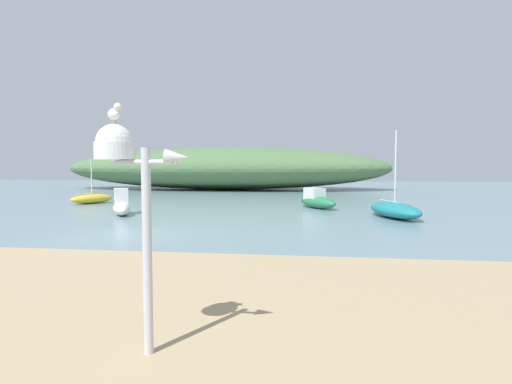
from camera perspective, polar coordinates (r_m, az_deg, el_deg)
name	(u,v)px	position (r m, az deg, el deg)	size (l,w,h in m)	color
ground_plane	(126,236)	(16.05, -17.90, -5.91)	(120.00, 120.00, 0.00)	gray
distant_hill	(224,168)	(47.10, -4.50, 3.35)	(37.95, 12.58, 4.83)	#517547
mast_structure	(125,166)	(5.34, -18.08, 3.52)	(1.21, 0.50, 2.94)	silver
seagull_on_radar	(115,113)	(5.43, -19.41, 10.57)	(0.32, 0.28, 0.25)	orange
motorboat_east_reach	(317,200)	(25.65, 8.61, -1.17)	(2.85, 3.76, 1.26)	#287A4C
motorboat_near_shore	(121,205)	(23.03, -18.53, -1.80)	(2.19, 3.02, 1.42)	white
sailboat_inner_mooring	(92,199)	(30.83, -22.21, -0.87)	(2.53, 3.27, 3.07)	gold
sailboat_mid_channel	(395,210)	(21.75, 19.04, -2.41)	(2.80, 4.64, 4.46)	teal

